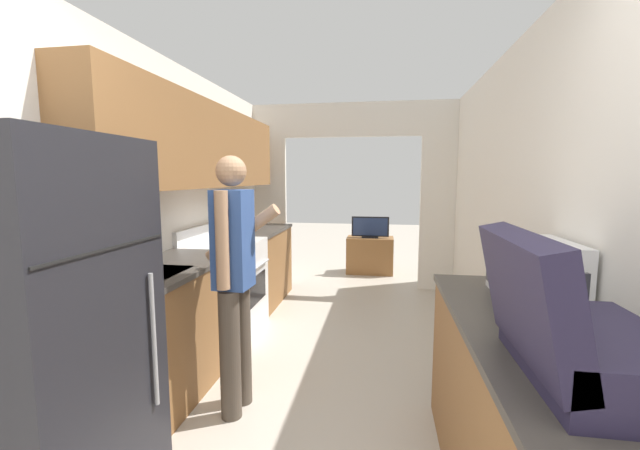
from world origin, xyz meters
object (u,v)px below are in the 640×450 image
object	(u,v)px
person	(234,278)
suitcase	(571,333)
television	(370,227)
knife	(238,232)
microwave	(534,270)
refrigerator	(46,329)
range_oven	(226,287)
tv_cabinet	(370,255)

from	to	relation	value
person	suitcase	xyz separation A→B (m)	(1.49, -1.04, 0.16)
television	knife	world-z (taller)	knife
television	suitcase	bearing A→B (deg)	-81.15
microwave	television	bearing A→B (deg)	103.10
microwave	knife	bearing A→B (deg)	138.81
television	refrigerator	bearing A→B (deg)	-105.25
suitcase	television	size ratio (longest dim) A/B	1.06
microwave	knife	size ratio (longest dim) A/B	1.57
range_oven	person	xyz separation A→B (m)	(0.57, -1.21, 0.43)
person	tv_cabinet	xyz separation A→B (m)	(0.73, 3.87, -0.59)
refrigerator	suitcase	distance (m)	2.05
refrigerator	range_oven	bearing A→B (deg)	90.83
tv_cabinet	knife	size ratio (longest dim) A/B	2.31
range_oven	television	size ratio (longest dim) A/B	1.79
refrigerator	person	size ratio (longest dim) A/B	1.03
suitcase	knife	world-z (taller)	suitcase
person	tv_cabinet	world-z (taller)	person
tv_cabinet	microwave	bearing A→B (deg)	-77.03
knife	refrigerator	bearing A→B (deg)	-78.70
refrigerator	microwave	xyz separation A→B (m)	(2.22, 0.62, 0.20)
suitcase	microwave	distance (m)	0.84
person	knife	distance (m)	1.94
range_oven	microwave	xyz separation A→B (m)	(2.24, -1.43, 0.59)
tv_cabinet	refrigerator	bearing A→B (deg)	-105.12
person	suitcase	bearing A→B (deg)	-121.85
person	suitcase	distance (m)	1.82
refrigerator	range_oven	size ratio (longest dim) A/B	1.63
person	tv_cabinet	size ratio (longest dim) A/B	2.27
microwave	television	world-z (taller)	microwave
refrigerator	television	distance (m)	4.84
refrigerator	tv_cabinet	xyz separation A→B (m)	(1.27, 4.71, -0.56)
refrigerator	suitcase	xyz separation A→B (m)	(2.03, -0.20, 0.19)
range_oven	suitcase	size ratio (longest dim) A/B	1.70
range_oven	knife	world-z (taller)	range_oven
microwave	television	distance (m)	4.17
person	microwave	distance (m)	1.69
suitcase	tv_cabinet	size ratio (longest dim) A/B	0.84
refrigerator	television	size ratio (longest dim) A/B	2.92
person	knife	size ratio (longest dim) A/B	5.23
range_oven	suitcase	bearing A→B (deg)	-47.54
suitcase	knife	xyz separation A→B (m)	(-2.16, 2.87, -0.14)
refrigerator	person	distance (m)	1.00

